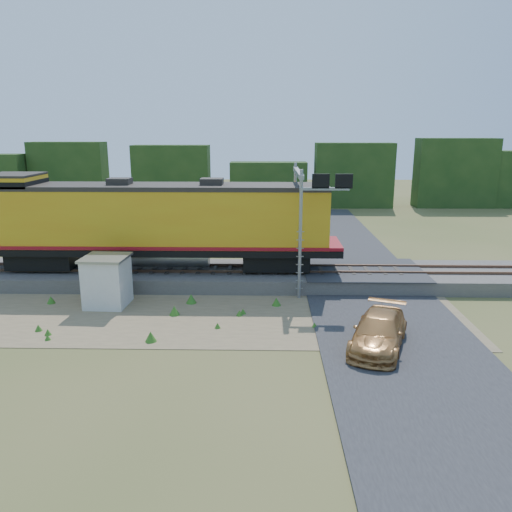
{
  "coord_description": "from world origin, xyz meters",
  "views": [
    {
      "loc": [
        1.28,
        -22.54,
        8.88
      ],
      "look_at": [
        0.73,
        3.0,
        2.4
      ],
      "focal_mm": 35.0,
      "sensor_mm": 36.0,
      "label": 1
    }
  ],
  "objects_px": {
    "shed": "(107,281)",
    "car": "(379,332)",
    "signal_gantry": "(305,198)",
    "locomotive": "(153,222)"
  },
  "relations": [
    {
      "from": "shed",
      "to": "car",
      "type": "height_order",
      "value": "shed"
    },
    {
      "from": "locomotive",
      "to": "car",
      "type": "relative_size",
      "value": 4.34
    },
    {
      "from": "shed",
      "to": "signal_gantry",
      "type": "height_order",
      "value": "signal_gantry"
    },
    {
      "from": "signal_gantry",
      "to": "car",
      "type": "height_order",
      "value": "signal_gantry"
    },
    {
      "from": "shed",
      "to": "signal_gantry",
      "type": "bearing_deg",
      "value": 21.59
    },
    {
      "from": "locomotive",
      "to": "shed",
      "type": "relative_size",
      "value": 8.08
    },
    {
      "from": "signal_gantry",
      "to": "car",
      "type": "relative_size",
      "value": 1.42
    },
    {
      "from": "locomotive",
      "to": "car",
      "type": "bearing_deg",
      "value": -38.64
    },
    {
      "from": "shed",
      "to": "car",
      "type": "bearing_deg",
      "value": -17.94
    },
    {
      "from": "shed",
      "to": "car",
      "type": "xyz_separation_m",
      "value": [
        12.91,
        -4.9,
        -0.62
      ]
    }
  ]
}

